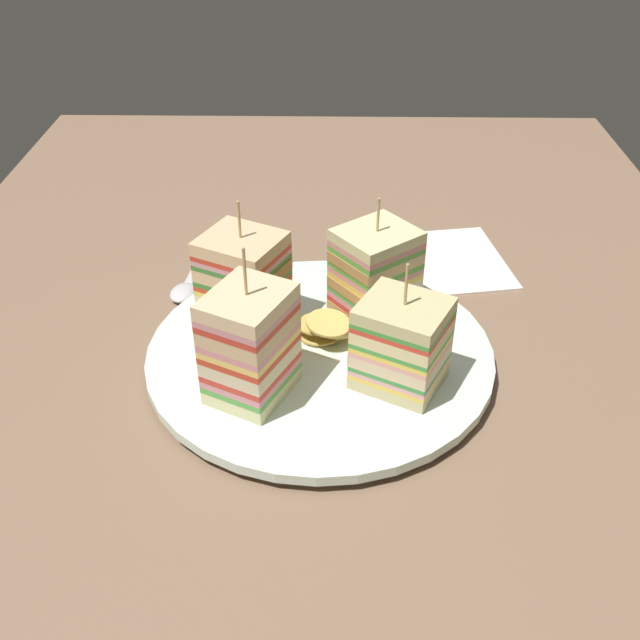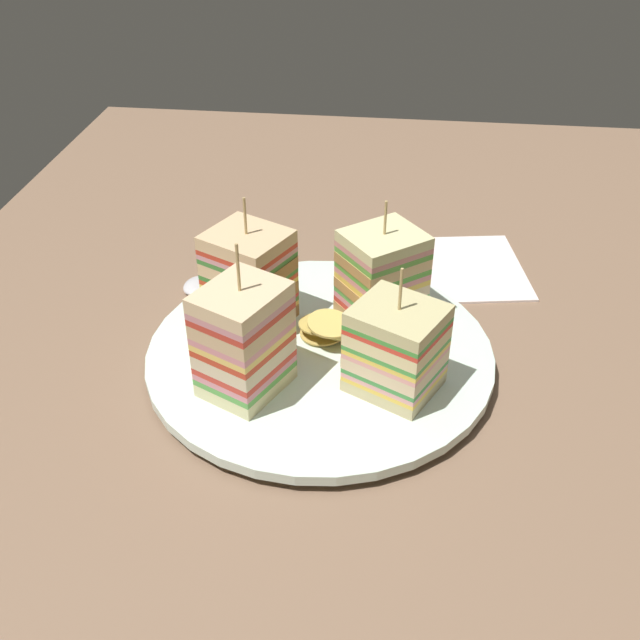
{
  "view_description": "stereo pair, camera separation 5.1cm",
  "coord_description": "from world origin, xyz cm",
  "views": [
    {
      "loc": [
        -50.63,
        -0.88,
        40.21
      ],
      "look_at": [
        0.0,
        0.0,
        4.63
      ],
      "focal_mm": 41.52,
      "sensor_mm": 36.0,
      "label": 1
    },
    {
      "loc": [
        -50.28,
        -5.99,
        40.21
      ],
      "look_at": [
        0.0,
        0.0,
        4.63
      ],
      "focal_mm": 41.52,
      "sensor_mm": 36.0,
      "label": 2
    }
  ],
  "objects": [
    {
      "name": "ground_plane",
      "position": [
        0.0,
        0.0,
        -0.9
      ],
      "size": [
        123.57,
        83.37,
        1.8
      ],
      "primitive_type": "cube",
      "color": "#82644C"
    },
    {
      "name": "plate",
      "position": [
        0.0,
        0.0,
        0.98
      ],
      "size": [
        29.76,
        29.76,
        1.63
      ],
      "color": "white",
      "rests_on": "ground_plane"
    },
    {
      "name": "sandwich_wedge_0",
      "position": [
        -4.19,
        -6.43,
        5.34
      ],
      "size": [
        8.14,
        8.46,
        11.02
      ],
      "rotation": [
        0.0,
        0.0,
        7.37
      ],
      "color": "beige",
      "rests_on": "plate"
    },
    {
      "name": "sandwich_wedge_1",
      "position": [
        5.99,
        -4.81,
        5.72
      ],
      "size": [
        8.52,
        8.66,
        11.32
      ],
      "rotation": [
        0.0,
        0.0,
        8.52
      ],
      "color": "beige",
      "rests_on": "plate"
    },
    {
      "name": "sandwich_wedge_2",
      "position": [
        3.77,
        6.69,
        5.96
      ],
      "size": [
        8.14,
        8.45,
        12.03
      ],
      "rotation": [
        0.0,
        0.0,
        10.53
      ],
      "color": "beige",
      "rests_on": "plate"
    },
    {
      "name": "sandwich_wedge_3",
      "position": [
        -5.61,
        5.25,
        6.2
      ],
      "size": [
        8.26,
        7.74,
        13.07
      ],
      "rotation": [
        0.0,
        0.0,
        12.11
      ],
      "color": "beige",
      "rests_on": "plate"
    },
    {
      "name": "chip_pile",
      "position": [
        1.68,
        -0.45,
        2.78
      ],
      "size": [
        6.08,
        6.6,
        2.43
      ],
      "color": "#D2B057",
      "rests_on": "plate"
    },
    {
      "name": "spoon",
      "position": [
        12.61,
        13.46,
        0.39
      ],
      "size": [
        15.68,
        3.5,
        1.0
      ],
      "rotation": [
        0.0,
        0.0,
        3.03
      ],
      "color": "silver",
      "rests_on": "ground_plane"
    },
    {
      "name": "napkin",
      "position": [
        17.72,
        -13.85,
        0.25
      ],
      "size": [
        14.72,
        12.62,
        0.5
      ],
      "primitive_type": "cube",
      "rotation": [
        0.0,
        0.0,
        0.17
      ],
      "color": "white",
      "rests_on": "ground_plane"
    }
  ]
}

